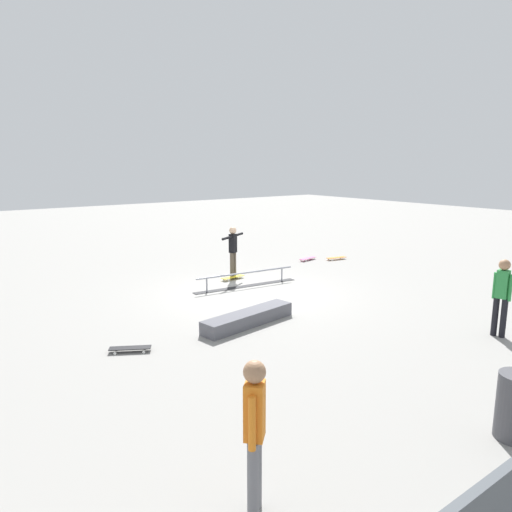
% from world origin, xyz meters
% --- Properties ---
extents(ground_plane, '(60.00, 60.00, 0.00)m').
position_xyz_m(ground_plane, '(0.00, 0.00, 0.00)').
color(ground_plane, gray).
extents(grind_rail, '(3.36, 0.60, 0.44)m').
position_xyz_m(grind_rail, '(-0.33, -0.73, 0.19)').
color(grind_rail, black).
rests_on(grind_rail, ground_plane).
extents(skate_ledge, '(2.50, 0.86, 0.31)m').
position_xyz_m(skate_ledge, '(1.60, 2.08, 0.15)').
color(skate_ledge, '#595960').
rests_on(skate_ledge, ground_plane).
extents(skater_main, '(1.20, 0.70, 1.65)m').
position_xyz_m(skater_main, '(-0.59, -1.79, 0.96)').
color(skater_main, brown).
rests_on(skater_main, ground_plane).
extents(skateboard_main, '(0.82, 0.32, 0.09)m').
position_xyz_m(skateboard_main, '(-0.49, -1.66, 0.07)').
color(skateboard_main, yellow).
rests_on(skateboard_main, ground_plane).
extents(bystander_green_shirt, '(0.23, 0.38, 1.67)m').
position_xyz_m(bystander_green_shirt, '(-2.23, 5.83, 0.94)').
color(bystander_green_shirt, black).
rests_on(bystander_green_shirt, ground_plane).
extents(bystander_orange_shirt, '(0.33, 0.32, 1.70)m').
position_xyz_m(bystander_orange_shirt, '(4.97, 6.89, 0.96)').
color(bystander_orange_shirt, slate).
rests_on(bystander_orange_shirt, ground_plane).
extents(loose_skateboard_black, '(0.79, 0.57, 0.09)m').
position_xyz_m(loose_skateboard_black, '(4.37, 1.98, 0.07)').
color(loose_skateboard_black, black).
rests_on(loose_skateboard_black, ground_plane).
extents(loose_skateboard_pink, '(0.82, 0.37, 0.09)m').
position_xyz_m(loose_skateboard_pink, '(-4.42, -2.46, 0.07)').
color(loose_skateboard_pink, '#E05993').
rests_on(loose_skateboard_pink, ground_plane).
extents(loose_skateboard_orange, '(0.82, 0.37, 0.09)m').
position_xyz_m(loose_skateboard_orange, '(-5.38, -1.90, 0.07)').
color(loose_skateboard_orange, orange).
rests_on(loose_skateboard_orange, ground_plane).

